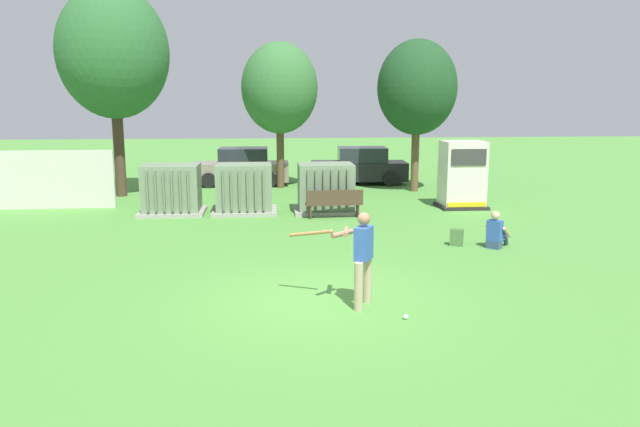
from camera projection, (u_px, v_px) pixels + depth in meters
name	position (u px, v px, depth m)	size (l,w,h in m)	color
ground_plane	(320.00, 301.00, 11.36)	(96.00, 96.00, 0.00)	#51933D
fence_panel	(42.00, 180.00, 20.71)	(4.80, 0.12, 2.00)	beige
transformer_west	(172.00, 190.00, 19.83)	(2.10, 1.70, 1.62)	#9E9B93
transformer_mid_west	(244.00, 189.00, 20.00)	(2.10, 1.70, 1.62)	#9E9B93
transformer_mid_east	(326.00, 189.00, 20.14)	(2.10, 1.70, 1.62)	#9E9B93
generator_enclosure	(462.00, 175.00, 20.93)	(1.60, 1.40, 2.30)	#262626
park_bench	(334.00, 202.00, 19.11)	(1.82, 0.49, 0.92)	#4C3828
batter	(360.00, 254.00, 10.91)	(1.52, 1.03, 1.74)	tan
sports_ball	(406.00, 317.00, 10.39)	(0.09, 0.09, 0.09)	white
seated_spectator	(496.00, 233.00, 15.36)	(0.74, 0.74, 0.96)	#384C75
backpack	(457.00, 237.00, 15.59)	(0.37, 0.35, 0.44)	#4C723F
tree_left	(113.00, 53.00, 22.62)	(4.11, 4.11, 7.86)	#4C3828
tree_center_left	(280.00, 88.00, 25.10)	(3.16, 3.16, 6.04)	brown
tree_center_right	(417.00, 88.00, 24.10)	(3.17, 3.17, 6.05)	brown
parked_car_leftmost	(241.00, 168.00, 26.60)	(4.22, 1.96, 1.62)	gray
parked_car_left_of_center	(360.00, 167.00, 26.92)	(4.28, 2.08, 1.62)	black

